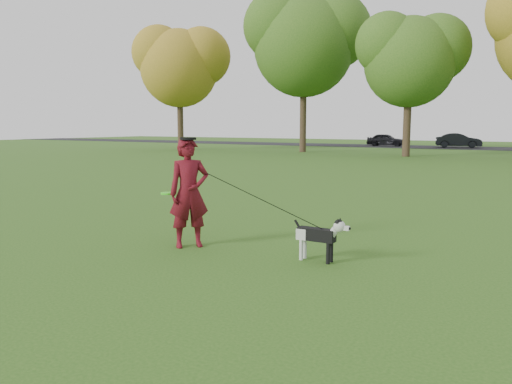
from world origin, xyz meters
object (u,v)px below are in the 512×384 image
Objects in this scene: man at (189,193)px; dog at (321,234)px; car_left at (386,140)px; car_mid at (459,140)px.

man is 2.29m from dog.
man reaches higher than car_left.
dog is at bearing 174.54° from car_mid.
dog is 0.24× the size of car_mid.
car_left is at bearing 78.31° from car_mid.
car_mid reaches higher than dog.
car_mid is (-4.39, 40.19, 0.23)m from dog.
man reaches higher than car_mid.
man is 40.50m from car_mid.
car_left is at bearing 105.06° from dog.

